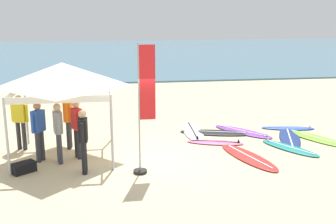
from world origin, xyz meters
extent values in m
plane|color=beige|center=(0.00, 0.00, 0.00)|extent=(80.00, 80.00, 0.00)
cube|color=teal|center=(0.00, 31.07, 0.05)|extent=(80.00, 36.00, 0.10)
cylinder|color=#B7B7BC|center=(-3.67, -0.62, 1.02)|extent=(0.07, 0.07, 2.05)
cylinder|color=#B7B7BC|center=(-1.02, -0.62, 1.02)|extent=(0.07, 0.07, 2.05)
cylinder|color=#B7B7BC|center=(-3.67, 2.04, 1.02)|extent=(0.07, 0.07, 2.05)
cylinder|color=#B7B7BC|center=(-1.02, 2.04, 1.02)|extent=(0.07, 0.07, 2.05)
cube|color=white|center=(-2.34, -0.62, 1.96)|extent=(2.66, 0.03, 0.18)
cube|color=white|center=(-2.34, 2.04, 1.96)|extent=(2.66, 0.03, 0.18)
cube|color=white|center=(-3.67, 0.71, 1.96)|extent=(0.03, 2.66, 0.18)
cube|color=white|center=(-1.02, 0.71, 1.96)|extent=(0.03, 2.66, 0.18)
pyramid|color=white|center=(-2.34, 0.71, 2.40)|extent=(2.78, 2.78, 0.70)
ellipsoid|color=white|center=(1.83, 2.55, 0.04)|extent=(0.79, 2.50, 0.07)
cube|color=black|center=(1.83, 2.55, 0.07)|extent=(0.15, 2.10, 0.01)
cone|color=black|center=(1.78, 1.53, 0.13)|extent=(0.09, 0.09, 0.12)
ellipsoid|color=red|center=(2.88, -0.30, 0.04)|extent=(1.40, 2.67, 0.07)
cube|color=white|center=(2.88, -0.30, 0.07)|extent=(0.66, 2.12, 0.01)
cone|color=white|center=(2.58, 0.72, 0.13)|extent=(0.09, 0.09, 0.12)
ellipsoid|color=pink|center=(2.28, 1.17, 0.04)|extent=(1.88, 1.00, 0.07)
cube|color=black|center=(2.28, 1.17, 0.07)|extent=(1.49, 0.50, 0.01)
cone|color=black|center=(3.00, 0.96, 0.13)|extent=(0.09, 0.09, 0.12)
ellipsoid|color=blue|center=(5.33, 2.44, 0.04)|extent=(1.96, 0.90, 0.07)
cube|color=white|center=(5.33, 2.44, 0.07)|extent=(1.58, 0.38, 0.01)
cone|color=white|center=(6.09, 2.27, 0.13)|extent=(0.09, 0.09, 0.12)
ellipsoid|color=#19847F|center=(4.42, 0.28, 0.04)|extent=(1.50, 2.05, 0.07)
cube|color=white|center=(4.42, 0.28, 0.07)|extent=(0.90, 1.53, 0.01)
cone|color=white|center=(4.00, 1.01, 0.13)|extent=(0.09, 0.09, 0.12)
ellipsoid|color=purple|center=(3.56, 2.22, 0.04)|extent=(1.93, 2.22, 0.07)
cube|color=white|center=(3.56, 2.22, 0.07)|extent=(1.25, 1.59, 0.01)
cone|color=white|center=(4.15, 1.47, 0.13)|extent=(0.09, 0.09, 0.12)
ellipsoid|color=#7AD12D|center=(5.73, 1.12, 0.04)|extent=(1.65, 2.45, 0.07)
cube|color=white|center=(5.73, 1.12, 0.07)|extent=(0.94, 1.86, 0.01)
ellipsoid|color=black|center=(2.61, 2.24, 0.04)|extent=(2.62, 1.35, 0.07)
cube|color=white|center=(2.61, 2.24, 0.07)|extent=(2.08, 0.63, 0.01)
cone|color=white|center=(3.61, 1.96, 0.13)|extent=(0.09, 0.09, 0.12)
ellipsoid|color=navy|center=(4.87, 1.27, 0.04)|extent=(1.44, 2.54, 0.07)
cube|color=white|center=(4.87, 1.27, 0.07)|extent=(0.74, 1.99, 0.01)
cone|color=white|center=(5.21, 2.22, 0.13)|extent=(0.09, 0.09, 0.12)
cylinder|color=black|center=(-1.75, -0.86, 0.44)|extent=(0.13, 0.13, 0.88)
cylinder|color=black|center=(-1.75, -0.68, 0.44)|extent=(0.13, 0.13, 0.88)
cube|color=black|center=(-1.75, -0.77, 1.18)|extent=(0.23, 0.37, 0.60)
sphere|color=tan|center=(-1.75, -0.77, 1.60)|extent=(0.21, 0.21, 0.21)
cylinder|color=black|center=(-1.76, -1.00, 1.16)|extent=(0.09, 0.09, 0.54)
cylinder|color=black|center=(-1.74, -0.54, 1.16)|extent=(0.09, 0.09, 0.54)
cylinder|color=#2D2D33|center=(-3.84, 1.49, 0.44)|extent=(0.13, 0.13, 0.88)
cylinder|color=#2D2D33|center=(-3.67, 1.44, 0.44)|extent=(0.13, 0.13, 0.88)
cube|color=yellow|center=(-3.75, 1.46, 1.18)|extent=(0.41, 0.31, 0.60)
sphere|color=#9E7051|center=(-3.75, 1.46, 1.60)|extent=(0.21, 0.21, 0.21)
cylinder|color=yellow|center=(-3.97, 1.52, 1.16)|extent=(0.09, 0.09, 0.54)
cylinder|color=yellow|center=(-3.53, 1.40, 1.16)|extent=(0.09, 0.09, 0.54)
cylinder|color=#2D2D33|center=(-2.30, 1.46, 0.44)|extent=(0.13, 0.13, 0.88)
cylinder|color=#2D2D33|center=(-2.33, 1.28, 0.44)|extent=(0.13, 0.13, 0.88)
cube|color=orange|center=(-2.32, 1.37, 1.18)|extent=(0.26, 0.38, 0.60)
sphere|color=tan|center=(-2.32, 1.37, 1.60)|extent=(0.21, 0.21, 0.21)
cylinder|color=orange|center=(-2.29, 1.60, 1.16)|extent=(0.09, 0.09, 0.54)
cylinder|color=orange|center=(-2.34, 1.14, 1.16)|extent=(0.09, 0.09, 0.54)
cylinder|color=#383842|center=(-3.08, 0.25, 0.44)|extent=(0.13, 0.13, 0.88)
cylinder|color=#383842|center=(-2.99, 0.40, 0.44)|extent=(0.13, 0.13, 0.88)
cube|color=#2851B2|center=(-3.03, 0.33, 1.18)|extent=(0.38, 0.42, 0.60)
sphere|color=#9E7051|center=(-3.03, 0.33, 1.60)|extent=(0.21, 0.21, 0.21)
cylinder|color=#2851B2|center=(-3.15, 0.13, 1.16)|extent=(0.09, 0.09, 0.54)
cylinder|color=#2851B2|center=(-2.91, 0.52, 1.16)|extent=(0.09, 0.09, 0.54)
cylinder|color=#383842|center=(-2.46, 0.02, 0.44)|extent=(0.13, 0.13, 0.88)
cylinder|color=#383842|center=(-2.50, 0.20, 0.44)|extent=(0.13, 0.13, 0.88)
cube|color=gray|center=(-2.48, 0.11, 1.18)|extent=(0.30, 0.40, 0.60)
sphere|color=tan|center=(-2.48, 0.11, 1.60)|extent=(0.21, 0.21, 0.21)
cylinder|color=gray|center=(-2.42, -0.11, 1.16)|extent=(0.09, 0.09, 0.54)
cylinder|color=gray|center=(-2.53, 0.33, 1.16)|extent=(0.09, 0.09, 0.54)
cylinder|color=#2D2D33|center=(-1.95, 0.34, 0.44)|extent=(0.13, 0.13, 0.88)
cylinder|color=#2D2D33|center=(-2.03, 0.50, 0.44)|extent=(0.13, 0.13, 0.88)
cube|color=red|center=(-1.99, 0.42, 1.18)|extent=(0.36, 0.42, 0.60)
sphere|color=tan|center=(-1.99, 0.42, 1.60)|extent=(0.21, 0.21, 0.21)
cylinder|color=red|center=(-1.89, 0.22, 1.16)|extent=(0.09, 0.09, 0.54)
cylinder|color=red|center=(-2.09, 0.63, 1.16)|extent=(0.09, 0.09, 0.54)
cylinder|color=#99999E|center=(-0.32, -0.97, 1.70)|extent=(0.04, 0.04, 3.40)
cube|color=red|center=(-0.10, -0.97, 2.40)|extent=(0.40, 0.02, 1.90)
cylinder|color=black|center=(-0.32, -0.97, 0.04)|extent=(0.36, 0.36, 0.08)
cube|color=black|center=(-3.35, -0.50, 0.14)|extent=(0.67, 0.62, 0.28)
camera|label=1|loc=(-1.08, -11.12, 4.12)|focal=44.00mm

